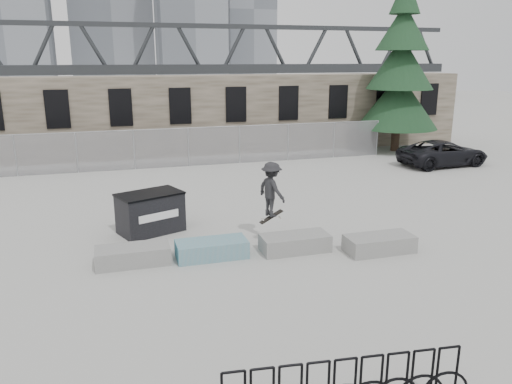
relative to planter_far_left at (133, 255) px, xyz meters
The scene contains 13 objects.
ground 3.50m from the planter_far_left, ahead, with size 120.00×120.00×0.00m, color #A5A6A1.
stone_wall 16.57m from the planter_far_left, 77.75° to the left, with size 36.00×2.58×4.50m.
chainlink_fence 12.84m from the planter_far_left, 74.20° to the left, with size 22.06×0.06×2.02m.
planter_far_left is the anchor object (origin of this frame).
planter_center_left 2.18m from the planter_far_left, ahead, with size 2.00×0.90×0.49m.
planter_center_right 4.64m from the planter_far_left, ahead, with size 2.00×0.90×0.49m.
planter_offset 7.06m from the planter_far_left, ahead, with size 2.00×0.90×0.49m.
dumpster 2.64m from the planter_far_left, 74.23° to the left, with size 2.30×1.86×1.32m.
bike_rack 7.60m from the planter_far_left, 67.00° to the right, with size 4.47×0.50×0.90m.
spruce_tree 21.43m from the planter_far_left, 39.18° to the left, with size 4.75×4.75×11.50m.
truss_bridge 56.60m from the planter_far_left, 76.18° to the left, with size 70.00×3.00×9.80m.
suv 18.55m from the planter_far_left, 28.13° to the left, with size 2.21×4.79×1.33m, color black.
skateboarder 4.51m from the planter_far_left, ahead, with size 0.99×1.25×1.90m.
Camera 1 is at (-3.83, -13.06, 5.51)m, focal length 35.00 mm.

